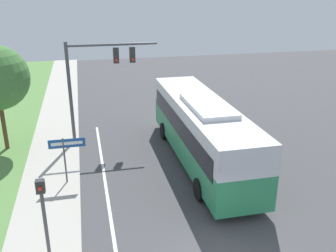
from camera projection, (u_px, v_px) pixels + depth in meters
bus at (201, 128)px, 19.79m from camera, size 2.75×11.83×3.61m
signal_gantry at (96, 72)px, 21.75m from camera, size 5.30×0.41×6.12m
pedestrian_signal at (43, 210)px, 12.12m from camera, size 0.28×0.34×3.32m
street_sign at (66, 151)px, 17.59m from camera, size 1.69×0.08×2.40m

